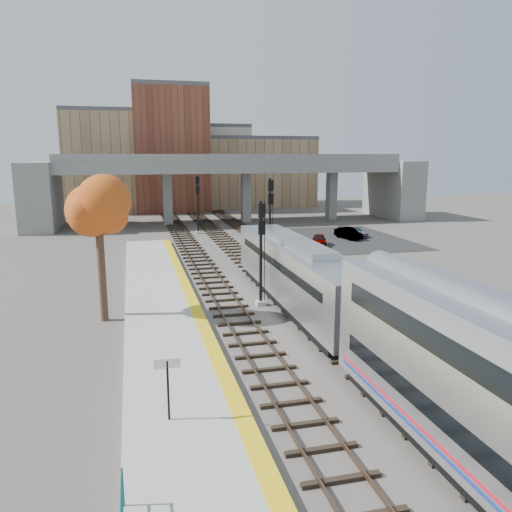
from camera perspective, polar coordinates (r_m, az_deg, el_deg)
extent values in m
plane|color=#47423D|center=(27.37, 5.73, -8.77)|extent=(160.00, 160.00, 0.00)
cube|color=#9E9E99|center=(25.90, -9.77, -9.68)|extent=(4.50, 60.00, 0.35)
cube|color=yellow|center=(26.02, -5.56, -9.03)|extent=(0.70, 60.00, 0.01)
cube|color=black|center=(38.22, -5.17, -2.74)|extent=(2.50, 95.00, 0.14)
cube|color=brown|center=(38.10, -6.24, -2.64)|extent=(0.07, 95.00, 0.14)
cube|color=brown|center=(38.31, -4.11, -2.52)|extent=(0.07, 95.00, 0.14)
cube|color=black|center=(39.06, 0.93, -2.38)|extent=(2.50, 95.00, 0.14)
cube|color=brown|center=(38.86, -0.09, -2.29)|extent=(0.07, 95.00, 0.14)
cube|color=brown|center=(39.22, 1.95, -2.16)|extent=(0.07, 95.00, 0.14)
cube|color=black|center=(40.25, 6.45, -2.03)|extent=(2.50, 95.00, 0.14)
cube|color=brown|center=(39.99, 5.49, -1.94)|extent=(0.07, 95.00, 0.14)
cube|color=brown|center=(40.48, 7.40, -1.82)|extent=(0.07, 95.00, 0.14)
cube|color=slate|center=(70.50, -2.78, 10.15)|extent=(46.00, 10.00, 1.50)
cube|color=slate|center=(65.78, -1.96, 11.14)|extent=(46.00, 0.20, 1.00)
cube|color=slate|center=(75.20, -3.53, 11.18)|extent=(46.00, 0.20, 1.00)
cube|color=slate|center=(69.45, -16.72, 6.14)|extent=(1.20, 1.60, 7.00)
cube|color=slate|center=(69.54, -10.09, 6.46)|extent=(1.20, 1.60, 7.00)
cube|color=slate|center=(71.15, -1.16, 6.74)|extent=(1.20, 1.60, 7.00)
cube|color=slate|center=(75.12, 8.62, 6.87)|extent=(1.20, 1.60, 7.00)
cube|color=slate|center=(70.21, -23.32, 6.36)|extent=(4.00, 12.00, 8.50)
cube|color=slate|center=(79.44, 15.37, 7.38)|extent=(4.00, 12.00, 8.50)
cube|color=tan|center=(89.14, -15.05, 10.23)|extent=(18.00, 14.00, 16.00)
cube|color=#4C4C4F|center=(89.38, -15.34, 15.55)|extent=(18.00, 14.00, 0.60)
cube|color=beige|center=(95.02, -6.39, 10.00)|extent=(16.00, 16.00, 14.00)
cube|color=#4C4C4F|center=(95.11, -6.49, 14.40)|extent=(16.00, 16.00, 0.60)
cube|color=brown|center=(86.39, -9.73, 11.75)|extent=(12.00, 10.00, 20.00)
cube|color=#4C4C4F|center=(87.06, -9.97, 18.54)|extent=(12.00, 10.00, 0.60)
cube|color=tan|center=(94.96, -0.14, 9.47)|extent=(20.00, 14.00, 12.00)
cube|color=#4C4C4F|center=(94.94, -0.14, 13.27)|extent=(20.00, 14.00, 0.60)
cube|color=black|center=(57.67, 9.47, 1.97)|extent=(14.00, 18.00, 0.04)
cube|color=#A8AAB2|center=(31.15, 4.72, -1.71)|extent=(3.00, 19.00, 3.20)
cube|color=black|center=(39.99, 0.36, 2.16)|extent=(2.20, 0.06, 1.10)
cube|color=black|center=(31.02, 4.74, -0.64)|extent=(3.02, 16.15, 0.50)
cube|color=black|center=(31.62, 4.66, -4.98)|extent=(2.70, 17.10, 0.50)
cube|color=#A8AAB2|center=(30.79, 4.77, 1.55)|extent=(1.60, 9.50, 0.40)
cube|color=#9E9E99|center=(32.00, 0.54, -5.39)|extent=(0.60, 0.60, 0.30)
cylinder|color=black|center=(31.22, 0.55, 0.20)|extent=(0.19, 0.19, 6.67)
cube|color=black|center=(30.55, 0.68, 5.20)|extent=(0.43, 0.18, 0.86)
cube|color=black|center=(30.69, 0.67, 3.25)|extent=(0.43, 0.18, 0.86)
cube|color=#9E9E99|center=(44.80, 1.57, -0.46)|extent=(0.60, 0.60, 0.30)
cylinder|color=black|center=(44.19, 1.59, 4.07)|extent=(0.21, 0.21, 7.44)
cube|color=black|center=(43.65, 1.70, 8.04)|extent=(0.48, 0.18, 0.96)
cube|color=black|center=(43.74, 1.69, 6.52)|extent=(0.48, 0.18, 0.96)
cube|color=#9E9E99|center=(60.92, -6.61, 2.68)|extent=(0.60, 0.60, 0.30)
cylinder|color=black|center=(60.50, -6.68, 5.82)|extent=(0.20, 0.20, 7.01)
cube|color=black|center=(60.04, -6.72, 8.55)|extent=(0.45, 0.18, 0.90)
cube|color=black|center=(60.10, -6.69, 7.51)|extent=(0.45, 0.18, 0.90)
cylinder|color=black|center=(18.16, -10.01, -14.89)|extent=(0.08, 0.08, 2.20)
cube|color=white|center=(17.74, -10.13, -11.99)|extent=(0.90, 0.07, 0.35)
cylinder|color=#382619|center=(29.74, -17.21, -1.68)|extent=(0.44, 0.44, 5.87)
ellipsoid|color=orange|center=(29.19, -17.60, 4.75)|extent=(3.60, 3.60, 4.20)
imported|color=#99999E|center=(52.88, 7.24, 1.84)|extent=(2.47, 3.74, 1.18)
imported|color=#99999E|center=(57.52, 10.52, 2.57)|extent=(2.09, 4.10, 1.29)
imported|color=#99999E|center=(59.36, 11.18, 2.75)|extent=(2.63, 4.18, 1.13)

